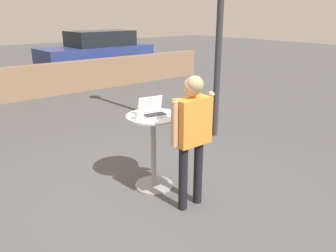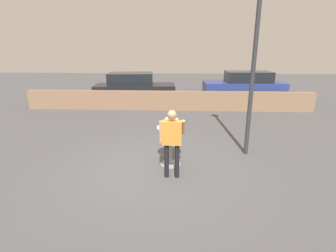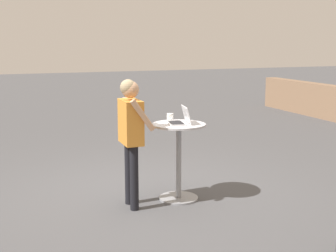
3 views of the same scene
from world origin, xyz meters
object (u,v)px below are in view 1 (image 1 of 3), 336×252
at_px(cafe_table, 153,144).
at_px(coffee_mug, 139,115).
at_px(standing_person, 192,126).
at_px(parked_car_further_down, 98,52).
at_px(laptop, 153,111).

distance_m(cafe_table, coffee_mug, 0.52).
distance_m(cafe_table, standing_person, 0.80).
relative_size(cafe_table, coffee_mug, 8.17).
height_order(cafe_table, standing_person, standing_person).
xyz_separation_m(coffee_mug, standing_person, (0.30, -0.65, -0.03)).
xyz_separation_m(coffee_mug, parked_car_further_down, (4.15, 8.93, -0.26)).
xyz_separation_m(cafe_table, coffee_mug, (-0.24, -0.03, 0.45)).
xyz_separation_m(cafe_table, standing_person, (0.05, -0.68, 0.42)).
xyz_separation_m(laptop, standing_person, (0.05, -0.69, -0.04)).
distance_m(laptop, standing_person, 0.69).
distance_m(laptop, coffee_mug, 0.26).
height_order(standing_person, parked_car_further_down, parked_car_further_down).
distance_m(cafe_table, laptop, 0.46).
relative_size(laptop, parked_car_further_down, 0.08).
height_order(laptop, standing_person, standing_person).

